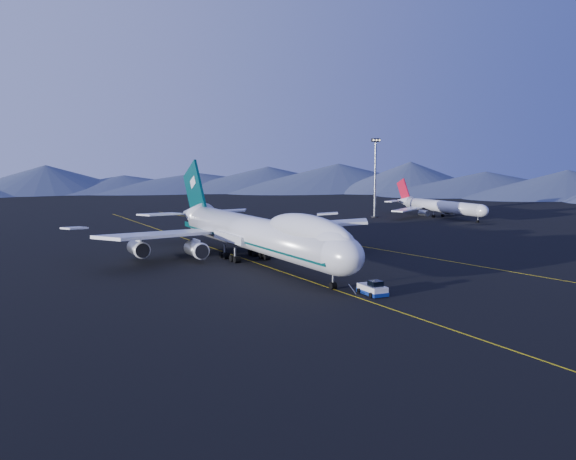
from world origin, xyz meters
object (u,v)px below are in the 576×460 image
boeing_747 (257,233)px  service_van (345,240)px  pushback_tug (372,290)px  floodlight_mast (375,178)px  second_jet (439,206)px

boeing_747 → service_van: boeing_747 is taller
pushback_tug → floodlight_mast: (67.86, 89.92, 12.10)m
pushback_tug → boeing_747: bearing=99.6°
boeing_747 → pushback_tug: 33.23m
boeing_747 → second_jet: boeing_747 is taller
floodlight_mast → service_van: bearing=-133.4°
pushback_tug → second_jet: (85.81, 79.53, 2.91)m
boeing_747 → service_van: size_ratio=14.22×
floodlight_mast → second_jet: bearing=-30.1°
service_van → floodlight_mast: floodlight_mast is taller
boeing_747 → pushback_tug: boeing_747 is taller
boeing_747 → second_jet: (88.81, 46.83, -2.20)m
second_jet → floodlight_mast: bearing=130.2°
boeing_747 → floodlight_mast: (70.86, 57.22, 6.99)m
boeing_747 → pushback_tug: size_ratio=13.60×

